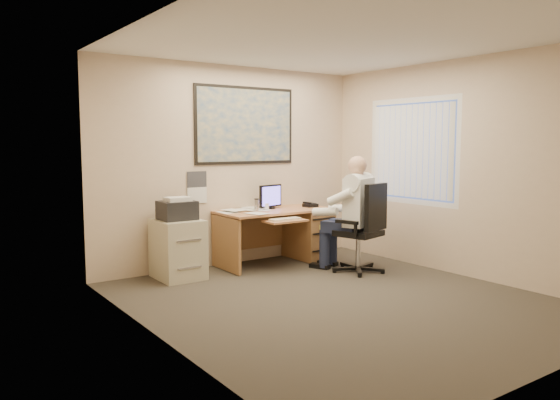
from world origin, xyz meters
TOP-DOWN VIEW (x-y plane):
  - room_shell at (0.00, 0.00)m, footprint 4.00×4.50m
  - desk at (0.79, 1.90)m, footprint 1.60×0.97m
  - world_map at (0.21, 2.23)m, footprint 1.56×0.03m
  - wall_calendar at (-0.54, 2.24)m, footprint 0.28×0.01m
  - window_blinds at (1.97, 0.80)m, footprint 0.06×1.40m
  - filing_cabinet at (-0.98, 1.90)m, footprint 0.52×0.63m
  - office_chair at (1.06, 0.82)m, footprint 0.84×0.84m
  - person at (1.07, 0.90)m, footprint 0.93×1.07m

SIDE VIEW (x-z plane):
  - office_chair at x=1.06m, z-range -0.24..0.91m
  - filing_cabinet at x=-0.98m, z-range -0.07..0.93m
  - desk at x=0.79m, z-range -0.10..0.97m
  - person at x=1.07m, z-range 0.00..1.50m
  - wall_calendar at x=-0.54m, z-range 0.87..1.29m
  - room_shell at x=0.00m, z-range 0.00..2.70m
  - window_blinds at x=1.97m, z-range 0.90..2.20m
  - world_map at x=0.21m, z-range 1.37..2.43m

